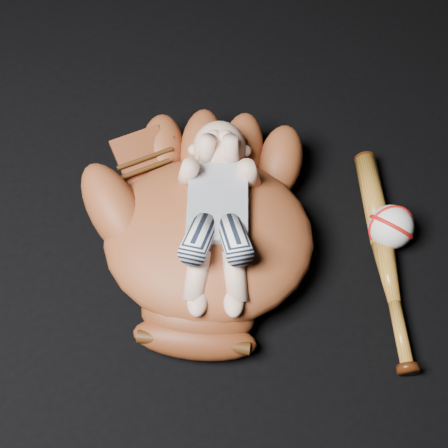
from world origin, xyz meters
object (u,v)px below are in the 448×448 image
object	(u,v)px
baseball_bat	(385,256)
newborn_baby	(217,215)
baseball	(391,227)
baseball_glove	(208,231)

from	to	relation	value
baseball_bat	newborn_baby	bearing A→B (deg)	173.04
newborn_baby	baseball	size ratio (longest dim) A/B	4.40
baseball_bat	baseball	xyz separation A→B (m)	(0.02, 0.05, 0.02)
baseball	baseball_bat	bearing A→B (deg)	-110.06
baseball_bat	baseball	world-z (taller)	baseball
baseball_glove	baseball_bat	bearing A→B (deg)	4.06
baseball	baseball_glove	bearing A→B (deg)	-178.57
baseball_glove	baseball_bat	distance (m)	0.32
baseball_glove	baseball_bat	size ratio (longest dim) A/B	1.18
baseball_glove	baseball	xyz separation A→B (m)	(0.33, 0.01, -0.04)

